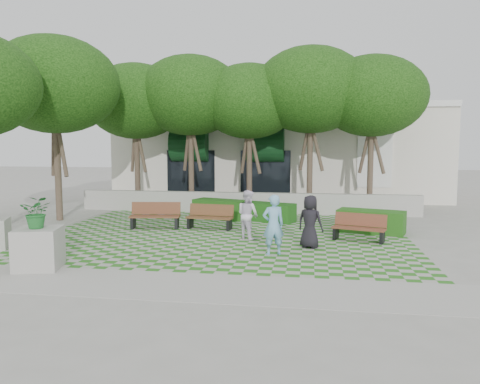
% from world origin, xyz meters
% --- Properties ---
extents(ground, '(90.00, 90.00, 0.00)m').
position_xyz_m(ground, '(0.00, 0.00, 0.00)').
color(ground, gray).
rests_on(ground, ground).
extents(lawn, '(12.00, 12.00, 0.00)m').
position_xyz_m(lawn, '(0.00, 1.00, 0.01)').
color(lawn, '#2B721E').
rests_on(lawn, ground).
extents(sidewalk_south, '(16.00, 2.00, 0.01)m').
position_xyz_m(sidewalk_south, '(0.00, -4.70, 0.01)').
color(sidewalk_south, '#9E9B93').
rests_on(sidewalk_south, ground).
extents(sidewalk_west, '(2.00, 12.00, 0.01)m').
position_xyz_m(sidewalk_west, '(-7.20, 1.00, 0.01)').
color(sidewalk_west, '#9E9B93').
rests_on(sidewalk_west, ground).
extents(retaining_wall, '(15.00, 0.36, 0.90)m').
position_xyz_m(retaining_wall, '(0.00, 6.20, 0.45)').
color(retaining_wall, '#9E9B93').
rests_on(retaining_wall, ground).
extents(bench_east, '(1.71, 1.02, 0.85)m').
position_xyz_m(bench_east, '(4.39, 0.72, 0.41)').
color(bench_east, brown).
rests_on(bench_east, ground).
extents(bench_mid, '(1.71, 0.73, 0.87)m').
position_xyz_m(bench_mid, '(-0.67, 2.07, 0.42)').
color(bench_mid, brown).
rests_on(bench_mid, ground).
extents(bench_west, '(1.83, 0.83, 0.93)m').
position_xyz_m(bench_west, '(-2.65, 1.89, 0.45)').
color(bench_west, brown).
rests_on(bench_west, ground).
extents(hedge_east, '(2.38, 1.52, 0.77)m').
position_xyz_m(hedge_east, '(4.92, 2.17, 0.39)').
color(hedge_east, '#1C4D14').
rests_on(hedge_east, ground).
extents(hedge_midright, '(2.21, 1.49, 0.72)m').
position_xyz_m(hedge_midright, '(1.24, 4.06, 0.36)').
color(hedge_midright, '#164712').
rests_on(hedge_midright, ground).
extents(hedge_midleft, '(2.38, 1.54, 0.77)m').
position_xyz_m(hedge_midleft, '(-0.75, 4.42, 0.39)').
color(hedge_midleft, '#194713').
rests_on(hedge_midleft, ground).
extents(planter_front, '(1.22, 1.22, 1.78)m').
position_xyz_m(planter_front, '(-3.60, -3.87, 0.72)').
color(planter_front, '#9E9B93').
rests_on(planter_front, ground).
extents(person_blue, '(0.71, 0.58, 1.66)m').
position_xyz_m(person_blue, '(1.89, -1.54, 0.83)').
color(person_blue, '#75AED5').
rests_on(person_blue, ground).
extents(person_dark, '(0.89, 0.75, 1.55)m').
position_xyz_m(person_dark, '(2.87, -0.53, 0.77)').
color(person_dark, black).
rests_on(person_dark, ground).
extents(person_white, '(0.96, 0.94, 1.56)m').
position_xyz_m(person_white, '(0.91, 0.53, 0.78)').
color(person_white, white).
rests_on(person_white, ground).
extents(tree_row, '(17.70, 13.40, 7.41)m').
position_xyz_m(tree_row, '(-1.86, 5.95, 5.18)').
color(tree_row, '#47382B').
rests_on(tree_row, ground).
extents(building, '(18.00, 8.92, 5.15)m').
position_xyz_m(building, '(0.93, 14.08, 2.52)').
color(building, silver).
rests_on(building, ground).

